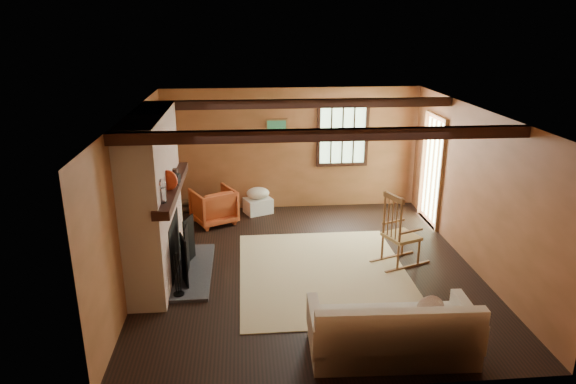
{
  "coord_description": "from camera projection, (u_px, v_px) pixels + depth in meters",
  "views": [
    {
      "loc": [
        -0.94,
        -7.05,
        3.6
      ],
      "look_at": [
        -0.28,
        0.4,
        1.1
      ],
      "focal_mm": 32.0,
      "sensor_mm": 36.0,
      "label": 1
    }
  ],
  "objects": [
    {
      "name": "basket_pillow",
      "position": [
        258.0,
        193.0,
        9.99
      ],
      "size": [
        0.48,
        0.4,
        0.22
      ],
      "primitive_type": "ellipsoid",
      "rotation": [
        0.0,
        0.0,
        0.11
      ],
      "color": "white",
      "rests_on": "laundry_basket"
    },
    {
      "name": "laundry_basket",
      "position": [
        258.0,
        206.0,
        10.08
      ],
      "size": [
        0.61,
        0.54,
        0.3
      ],
      "primitive_type": "cube",
      "rotation": [
        0.0,
        0.0,
        0.4
      ],
      "color": "white",
      "rests_on": "ground"
    },
    {
      "name": "ground",
      "position": [
        309.0,
        267.0,
        7.88
      ],
      "size": [
        5.5,
        5.5,
        0.0
      ],
      "primitive_type": "plane",
      "color": "black",
      "rests_on": "ground"
    },
    {
      "name": "rug",
      "position": [
        323.0,
        273.0,
        7.7
      ],
      "size": [
        2.5,
        3.0,
        0.01
      ],
      "primitive_type": "cube",
      "color": "tan",
      "rests_on": "ground"
    },
    {
      "name": "firewood_pile",
      "position": [
        198.0,
        206.0,
        10.14
      ],
      "size": [
        0.7,
        0.13,
        0.26
      ],
      "color": "brown",
      "rests_on": "ground"
    },
    {
      "name": "room_envelope",
      "position": [
        322.0,
        160.0,
        7.62
      ],
      "size": [
        5.02,
        5.52,
        2.44
      ],
      "color": "#A35C3A",
      "rests_on": "ground"
    },
    {
      "name": "armchair",
      "position": [
        214.0,
        206.0,
        9.52
      ],
      "size": [
        0.97,
        0.98,
        0.67
      ],
      "primitive_type": "imported",
      "rotation": [
        0.0,
        0.0,
        -2.68
      ],
      "color": "#BF6026",
      "rests_on": "ground"
    },
    {
      "name": "fireplace",
      "position": [
        155.0,
        204.0,
        7.34
      ],
      "size": [
        1.02,
        2.3,
        2.4
      ],
      "color": "#9D553D",
      "rests_on": "ground"
    },
    {
      "name": "sofa",
      "position": [
        393.0,
        334.0,
        5.73
      ],
      "size": [
        1.88,
        0.89,
        0.75
      ],
      "rotation": [
        0.0,
        0.0,
        -0.04
      ],
      "color": "white",
      "rests_on": "ground"
    },
    {
      "name": "rocking_chair",
      "position": [
        399.0,
        234.0,
        7.87
      ],
      "size": [
        0.94,
        0.71,
        1.16
      ],
      "rotation": [
        0.0,
        0.0,
        1.94
      ],
      "color": "tan",
      "rests_on": "ground"
    }
  ]
}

